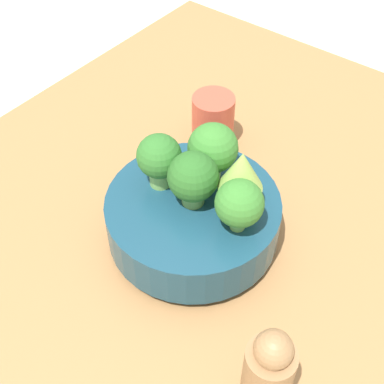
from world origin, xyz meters
The scene contains 10 objects.
ground_plane centered at (0.00, 0.00, 0.00)m, with size 6.00×6.00×0.00m, color beige.
table centered at (0.00, 0.00, 0.02)m, with size 1.11×0.84×0.04m.
bowl centered at (0.00, 0.02, 0.08)m, with size 0.24×0.24×0.08m.
broccoli_floret_front centered at (0.00, -0.04, 0.16)m, with size 0.06×0.06×0.08m.
broccoli_floret_center centered at (0.00, 0.02, 0.16)m, with size 0.07×0.07×0.08m.
broccoli_floret_left centered at (-0.05, 0.01, 0.16)m, with size 0.07×0.07×0.09m.
romanesco_piece_far centered at (-0.03, 0.07, 0.17)m, with size 0.06×0.06×0.09m.
broccoli_floret_back centered at (0.00, 0.09, 0.16)m, with size 0.06×0.06×0.07m.
cup centered at (-0.18, -0.08, 0.08)m, with size 0.07×0.07×0.09m.
pepper_mill centered at (0.15, 0.23, 0.11)m, with size 0.05×0.05×0.17m.
Camera 1 is at (0.38, 0.31, 0.63)m, focal length 50.00 mm.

